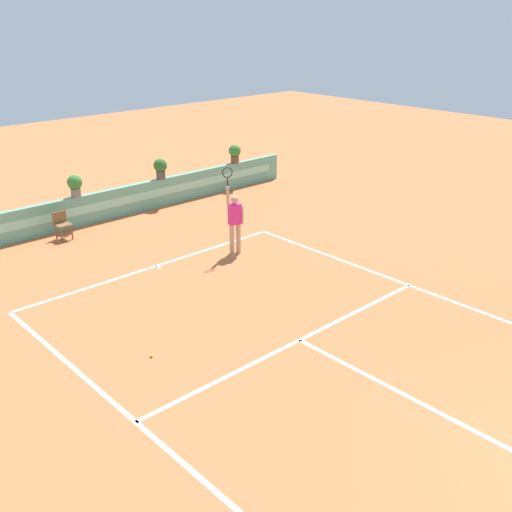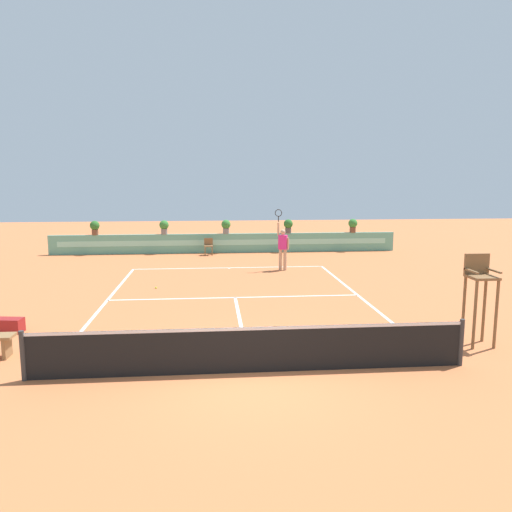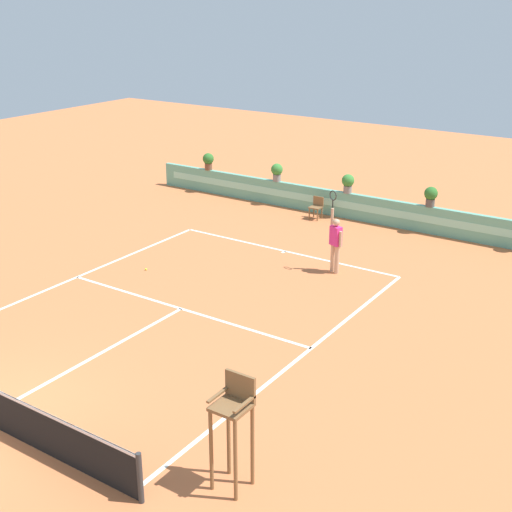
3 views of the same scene
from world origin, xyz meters
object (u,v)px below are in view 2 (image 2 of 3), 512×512
Objects in this scene: gear_bag at (9,325)px; potted_plant_left at (164,226)px; potted_plant_far_left at (95,227)px; umpire_chair at (480,289)px; tennis_ball_near_baseline at (156,288)px; potted_plant_right at (288,225)px; potted_plant_centre at (226,226)px; potted_plant_far_right at (353,225)px; tennis_player at (283,246)px; tennis_ball_mid_court at (109,334)px; ball_kid_chair at (209,246)px.

potted_plant_left is at bearing 78.19° from gear_bag.
potted_plant_far_left reaches higher than gear_bag.
umpire_chair is 31.47× the size of tennis_ball_near_baseline.
gear_bag is 16.13m from potted_plant_right.
umpire_chair is at bearing -60.29° from potted_plant_left.
potted_plant_left is at bearing 0.00° from potted_plant_far_left.
potted_plant_centre is at bearing 71.84° from tennis_ball_near_baseline.
potted_plant_right and potted_plant_far_right have the same top height.
tennis_player is 3.57× the size of potted_plant_right.
potted_plant_right is at bearing 98.13° from umpire_chair.
potted_plant_far_left is (-3.32, 13.68, 1.38)m from tennis_ball_mid_court.
tennis_player reaches higher than potted_plant_right.
tennis_ball_mid_court is 0.09× the size of potted_plant_left.
tennis_player is at bearing 56.46° from tennis_ball_mid_court.
gear_bag reaches higher than tennis_ball_near_baseline.
tennis_ball_mid_court is at bearing -90.70° from potted_plant_left.
potted_plant_far_left is 13.44m from potted_plant_far_right.
potted_plant_right is 1.00× the size of potted_plant_far_right.
potted_plant_far_left is at bearing 180.00° from potted_plant_right.
potted_plant_far_right is at bearing 49.23° from tennis_player.
potted_plant_centre is (-5.44, 15.13, 0.07)m from umpire_chair.
potted_plant_far_left is at bearing 180.00° from potted_plant_far_right.
tennis_ball_near_baseline is at bearing -125.69° from potted_plant_right.
potted_plant_centre is at bearing 65.71° from gear_bag.
gear_bag reaches higher than tennis_ball_mid_court.
potted_plant_far_right is at bearing 0.00° from potted_plant_left.
potted_plant_centre is (3.36, 13.68, 1.38)m from tennis_ball_mid_court.
potted_plant_left is (-5.42, 5.25, 0.36)m from tennis_player.
tennis_player is 10.17m from tennis_ball_mid_court.
umpire_chair is 10.68m from tennis_ball_near_baseline.
tennis_ball_near_baseline is at bearing -147.73° from tennis_player.
umpire_chair is at bearing -72.00° from tennis_player.
potted_plant_right is (6.64, 13.68, 1.38)m from tennis_ball_mid_court.
tennis_ball_near_baseline and tennis_ball_mid_court have the same top height.
tennis_player is at bearing -30.51° from potted_plant_far_left.
tennis_player is (3.15, -4.52, 0.57)m from ball_kid_chair.
gear_bag is at bearing -101.81° from potted_plant_left.
ball_kid_chair is 13.43m from gear_bag.
ball_kid_chair is at bearing 79.33° from tennis_ball_mid_court.
potted_plant_centre reaches higher than ball_kid_chair.
potted_plant_right is 1.00× the size of potted_plant_left.
potted_plant_centre is (0.92, 0.73, 0.93)m from ball_kid_chair.
gear_bag is 10.29× the size of tennis_ball_mid_court.
potted_plant_right is (6.03, 8.40, 1.38)m from tennis_ball_near_baseline.
tennis_ball_mid_court is at bearing -96.52° from tennis_ball_near_baseline.
tennis_player is 5.72m from potted_plant_centre.
ball_kid_chair is 13.19m from tennis_ball_mid_court.
umpire_chair is 19.38m from potted_plant_far_left.
potted_plant_left is at bearing 180.00° from potted_plant_right.
tennis_player is 5.37m from potted_plant_right.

